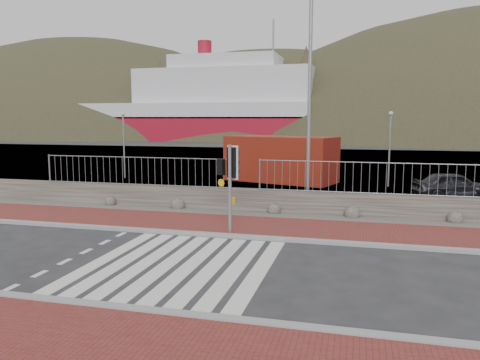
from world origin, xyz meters
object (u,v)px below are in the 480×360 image
(ferry, at_px, (191,109))
(car_a, at_px, (454,185))
(streetlight, at_px, (313,92))
(shipping_container, at_px, (281,159))
(traffic_signal_far, at_px, (229,170))

(ferry, bearing_deg, car_a, -58.83)
(streetlight, height_order, car_a, streetlight)
(shipping_container, height_order, car_a, shipping_container)
(streetlight, bearing_deg, ferry, 133.22)
(traffic_signal_far, height_order, shipping_container, traffic_signal_far)
(ferry, relative_size, shipping_container, 7.78)
(ferry, height_order, traffic_signal_far, ferry)
(traffic_signal_far, relative_size, shipping_container, 0.45)
(shipping_container, bearing_deg, ferry, 133.46)
(ferry, distance_m, traffic_signal_far, 69.24)
(traffic_signal_far, xyz_separation_m, shipping_container, (-0.51, 13.20, -0.76))
(shipping_container, bearing_deg, streetlight, -54.80)
(traffic_signal_far, bearing_deg, streetlight, -91.46)
(car_a, bearing_deg, shipping_container, 53.58)
(traffic_signal_far, xyz_separation_m, car_a, (8.38, 9.24, -1.48))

